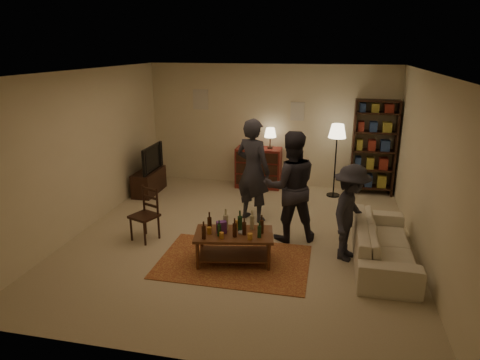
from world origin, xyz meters
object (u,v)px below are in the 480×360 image
(person_right, at_px, (290,187))
(sofa, at_px, (383,243))
(tv_stand, at_px, (149,176))
(person_left, at_px, (253,170))
(person_by_sofa, at_px, (350,213))
(coffee_table, at_px, (233,237))
(dining_chair, at_px, (146,212))
(dresser, at_px, (259,167))
(bookshelf, at_px, (374,147))
(floor_lamp, at_px, (337,136))

(person_right, bearing_deg, sofa, 142.41)
(tv_stand, xyz_separation_m, person_left, (2.47, -0.99, 0.55))
(sofa, distance_m, person_by_sofa, 0.66)
(coffee_table, distance_m, dining_chair, 1.65)
(tv_stand, xyz_separation_m, dresser, (2.25, 0.91, 0.09))
(sofa, height_order, person_left, person_left)
(dining_chair, relative_size, bookshelf, 0.44)
(dresser, relative_size, person_left, 0.73)
(bookshelf, xyz_separation_m, person_by_sofa, (-0.55, -3.16, -0.30))
(sofa, bearing_deg, person_right, 69.85)
(person_right, xyz_separation_m, person_by_sofa, (0.93, -0.51, -0.18))
(floor_lamp, height_order, sofa, floor_lamp)
(sofa, relative_size, person_right, 1.15)
(dresser, height_order, person_left, person_left)
(tv_stand, distance_m, person_left, 2.72)
(floor_lamp, bearing_deg, bookshelf, 23.92)
(dresser, bearing_deg, floor_lamp, -9.41)
(dresser, height_order, person_by_sofa, person_by_sofa)
(person_left, bearing_deg, tv_stand, 2.70)
(dining_chair, bearing_deg, person_right, 34.37)
(floor_lamp, bearing_deg, person_left, -131.74)
(sofa, bearing_deg, person_left, 60.85)
(person_left, distance_m, person_by_sofa, 2.07)
(coffee_table, xyz_separation_m, person_left, (-0.03, 1.68, 0.53))
(person_left, relative_size, person_by_sofa, 1.28)
(coffee_table, bearing_deg, dining_chair, 162.72)
(tv_stand, height_order, person_left, person_left)
(dining_chair, height_order, person_by_sofa, person_by_sofa)
(dining_chair, xyz_separation_m, bookshelf, (3.77, 3.15, 0.57))
(sofa, bearing_deg, coffee_table, 102.22)
(tv_stand, relative_size, floor_lamp, 0.68)
(tv_stand, xyz_separation_m, bookshelf, (4.69, 0.98, 0.65))
(coffee_table, distance_m, floor_lamp, 3.70)
(dresser, xyz_separation_m, floor_lamp, (1.67, -0.28, 0.83))
(dresser, distance_m, bookshelf, 2.50)
(dresser, distance_m, person_left, 1.97)
(coffee_table, height_order, floor_lamp, floor_lamp)
(coffee_table, distance_m, dresser, 3.59)
(person_right, distance_m, person_by_sofa, 1.08)
(person_right, bearing_deg, dining_chair, -5.09)
(floor_lamp, bearing_deg, person_right, -107.04)
(tv_stand, bearing_deg, dresser, 22.07)
(dining_chair, distance_m, bookshelf, 4.95)
(person_right, bearing_deg, floor_lamp, -124.48)
(floor_lamp, bearing_deg, tv_stand, -170.76)
(tv_stand, xyz_separation_m, sofa, (4.64, -2.20, -0.08))
(sofa, bearing_deg, dining_chair, 89.61)
(tv_stand, bearing_deg, dining_chair, -67.05)
(dining_chair, relative_size, floor_lamp, 0.58)
(tv_stand, bearing_deg, person_right, -27.54)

